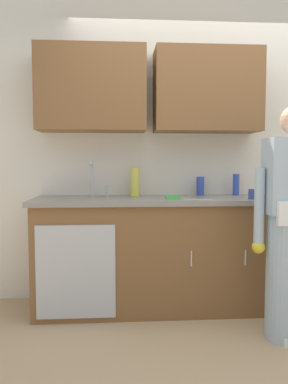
{
  "coord_description": "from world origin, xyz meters",
  "views": [
    {
      "loc": [
        -0.84,
        -2.49,
        1.23
      ],
      "look_at": [
        -0.62,
        0.55,
        1.0
      ],
      "focal_mm": 35.91,
      "sensor_mm": 36.0,
      "label": 1
    }
  ],
  "objects_px": {
    "knife_on_counter": "(199,199)",
    "sink": "(96,200)",
    "bottle_water_short": "(135,182)",
    "sponge": "(172,197)",
    "cup_by_sink": "(253,194)",
    "bottle_cleaner_spray": "(236,185)",
    "bottle_soap": "(200,186)"
  },
  "relations": [
    {
      "from": "knife_on_counter",
      "to": "sink",
      "type": "bearing_deg",
      "value": -177.46
    },
    {
      "from": "bottle_water_short",
      "to": "sponge",
      "type": "relative_size",
      "value": 2.26
    },
    {
      "from": "cup_by_sink",
      "to": "knife_on_counter",
      "type": "relative_size",
      "value": 0.34
    },
    {
      "from": "cup_by_sink",
      "to": "knife_on_counter",
      "type": "height_order",
      "value": "cup_by_sink"
    },
    {
      "from": "bottle_cleaner_spray",
      "to": "knife_on_counter",
      "type": "height_order",
      "value": "bottle_cleaner_spray"
    },
    {
      "from": "bottle_cleaner_spray",
      "to": "bottle_soap",
      "type": "relative_size",
      "value": 1.14
    },
    {
      "from": "bottle_cleaner_spray",
      "to": "cup_by_sink",
      "type": "distance_m",
      "value": 0.38
    },
    {
      "from": "bottle_water_short",
      "to": "sponge",
      "type": "distance_m",
      "value": 0.43
    },
    {
      "from": "bottle_cleaner_spray",
      "to": "cup_by_sink",
      "type": "xyz_separation_m",
      "value": [
        0.02,
        -0.38,
        -0.06
      ]
    },
    {
      "from": "sink",
      "to": "knife_on_counter",
      "type": "height_order",
      "value": "sink"
    },
    {
      "from": "knife_on_counter",
      "to": "sponge",
      "type": "distance_m",
      "value": 0.22
    },
    {
      "from": "bottle_water_short",
      "to": "knife_on_counter",
      "type": "distance_m",
      "value": 0.63
    },
    {
      "from": "bottle_water_short",
      "to": "sponge",
      "type": "bearing_deg",
      "value": -46.62
    },
    {
      "from": "sponge",
      "to": "bottle_soap",
      "type": "bearing_deg",
      "value": 48.7
    },
    {
      "from": "bottle_cleaner_spray",
      "to": "sponge",
      "type": "relative_size",
      "value": 1.74
    },
    {
      "from": "bottle_soap",
      "to": "bottle_water_short",
      "type": "bearing_deg",
      "value": -176.08
    },
    {
      "from": "bottle_cleaner_spray",
      "to": "cup_by_sink",
      "type": "bearing_deg",
      "value": -86.4
    },
    {
      "from": "sink",
      "to": "bottle_water_short",
      "type": "bearing_deg",
      "value": 25.81
    },
    {
      "from": "sink",
      "to": "bottle_water_short",
      "type": "relative_size",
      "value": 2.01
    },
    {
      "from": "bottle_soap",
      "to": "cup_by_sink",
      "type": "distance_m",
      "value": 0.52
    },
    {
      "from": "bottle_cleaner_spray",
      "to": "sink",
      "type": "bearing_deg",
      "value": -171.33
    },
    {
      "from": "bottle_cleaner_spray",
      "to": "bottle_water_short",
      "type": "height_order",
      "value": "bottle_water_short"
    },
    {
      "from": "cup_by_sink",
      "to": "bottle_water_short",
      "type": "bearing_deg",
      "value": 159.67
    },
    {
      "from": "bottle_cleaner_spray",
      "to": "bottle_water_short",
      "type": "relative_size",
      "value": 0.77
    },
    {
      "from": "sink",
      "to": "sponge",
      "type": "relative_size",
      "value": 4.55
    },
    {
      "from": "bottle_water_short",
      "to": "cup_by_sink",
      "type": "relative_size",
      "value": 3.09
    },
    {
      "from": "knife_on_counter",
      "to": "sponge",
      "type": "bearing_deg",
      "value": -179.3
    },
    {
      "from": "bottle_water_short",
      "to": "knife_on_counter",
      "type": "xyz_separation_m",
      "value": [
        0.5,
        -0.36,
        -0.12
      ]
    },
    {
      "from": "sink",
      "to": "sponge",
      "type": "xyz_separation_m",
      "value": [
        0.62,
        -0.14,
        0.03
      ]
    },
    {
      "from": "sink",
      "to": "bottle_cleaner_spray",
      "type": "height_order",
      "value": "sink"
    },
    {
      "from": "sink",
      "to": "knife_on_counter",
      "type": "bearing_deg",
      "value": -13.59
    },
    {
      "from": "sink",
      "to": "bottle_soap",
      "type": "bearing_deg",
      "value": 12.32
    }
  ]
}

